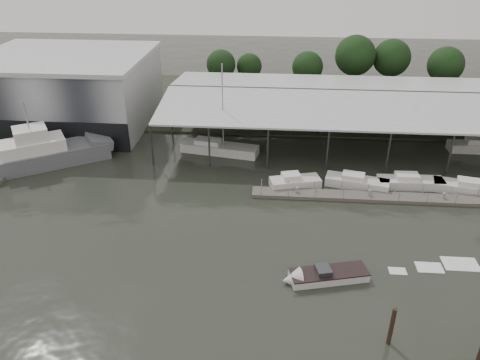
{
  "coord_description": "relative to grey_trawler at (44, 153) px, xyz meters",
  "views": [
    {
      "loc": [
        3.34,
        -35.94,
        26.29
      ],
      "look_at": [
        -0.28,
        8.48,
        2.5
      ],
      "focal_mm": 35.0,
      "sensor_mm": 36.0,
      "label": 1
    }
  ],
  "objects": [
    {
      "name": "ground",
      "position": [
        25.64,
        -15.39,
        -1.58
      ],
      "size": [
        200.0,
        200.0,
        0.0
      ],
      "primitive_type": "plane",
      "color": "#272C24",
      "rests_on": "ground"
    },
    {
      "name": "land_strip_far",
      "position": [
        25.64,
        26.61,
        -1.48
      ],
      "size": [
        140.0,
        30.0,
        0.3
      ],
      "color": "#343A2B",
      "rests_on": "ground"
    },
    {
      "name": "storage_warehouse",
      "position": [
        -2.36,
        14.55,
        3.71
      ],
      "size": [
        24.5,
        20.5,
        10.5
      ],
      "color": "#ADB2B8",
      "rests_on": "ground"
    },
    {
      "name": "covered_boat_shed",
      "position": [
        42.64,
        12.61,
        4.55
      ],
      "size": [
        58.24,
        24.0,
        6.96
      ],
      "color": "silver",
      "rests_on": "ground"
    },
    {
      "name": "trawler_dock",
      "position": [
        -4.36,
        -1.39,
        -1.33
      ],
      "size": [
        3.0,
        18.0,
        0.5
      ],
      "color": "#5F5B53",
      "rests_on": "ground"
    },
    {
      "name": "floating_dock",
      "position": [
        40.64,
        -5.39,
        -1.38
      ],
      "size": [
        28.0,
        2.0,
        1.4
      ],
      "color": "#5F5B53",
      "rests_on": "ground"
    },
    {
      "name": "grey_trawler",
      "position": [
        0.0,
        0.0,
        0.0
      ],
      "size": [
        16.27,
        12.67,
        8.84
      ],
      "rotation": [
        0.0,
        0.0,
        0.57
      ],
      "color": "slate",
      "rests_on": "ground"
    },
    {
      "name": "white_sailboat",
      "position": [
        21.48,
        5.32,
        -0.94
      ],
      "size": [
        10.62,
        4.46,
        12.22
      ],
      "rotation": [
        0.0,
        0.0,
        -0.19
      ],
      "color": "white",
      "rests_on": "ground"
    },
    {
      "name": "speedboat_underway",
      "position": [
        33.38,
        -19.7,
        -1.19
      ],
      "size": [
        18.08,
        6.18,
        2.0
      ],
      "rotation": [
        0.0,
        0.0,
        3.39
      ],
      "color": "white",
      "rests_on": "ground"
    },
    {
      "name": "moored_cruiser_0",
      "position": [
        31.41,
        -3.32,
        -0.97
      ],
      "size": [
        6.15,
        3.62,
        1.7
      ],
      "rotation": [
        0.0,
        0.0,
        0.26
      ],
      "color": "white",
      "rests_on": "ground"
    },
    {
      "name": "moored_cruiser_1",
      "position": [
        38.58,
        -2.75,
        -0.97
      ],
      "size": [
        7.46,
        3.82,
        1.7
      ],
      "rotation": [
        0.0,
        0.0,
        -0.24
      ],
      "color": "white",
      "rests_on": "ground"
    },
    {
      "name": "moored_cruiser_2",
      "position": [
        44.74,
        -2.31,
        -0.97
      ],
      "size": [
        7.54,
        2.44,
        1.7
      ],
      "rotation": [
        0.0,
        0.0,
        0.03
      ],
      "color": "white",
      "rests_on": "ground"
    },
    {
      "name": "moored_cruiser_3",
      "position": [
        51.74,
        -3.28,
        -0.97
      ],
      "size": [
        9.36,
        4.19,
        1.7
      ],
      "rotation": [
        0.0,
        0.0,
        -0.23
      ],
      "color": "white",
      "rests_on": "ground"
    },
    {
      "name": "horizon_tree_line",
      "position": [
        49.36,
        32.18,
        4.31
      ],
      "size": [
        66.67,
        8.86,
        10.55
      ],
      "color": "black",
      "rests_on": "ground"
    }
  ]
}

